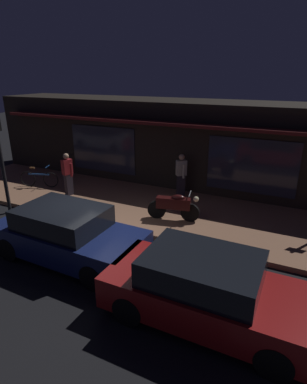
{
  "coord_description": "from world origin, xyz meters",
  "views": [
    {
      "loc": [
        4.77,
        -6.54,
        4.66
      ],
      "look_at": [
        0.51,
        2.4,
        0.95
      ],
      "focal_mm": 29.74,
      "sensor_mm": 36.0,
      "label": 1
    }
  ],
  "objects": [
    {
      "name": "bicycle_parked",
      "position": [
        -5.02,
        2.84,
        0.51
      ],
      "size": [
        1.58,
        0.63,
        0.91
      ],
      "color": "black",
      "rests_on": "sidewalk_slab"
    },
    {
      "name": "storefront_building",
      "position": [
        0.0,
        6.39,
        1.8
      ],
      "size": [
        18.0,
        3.3,
        3.6
      ],
      "color": "black",
      "rests_on": "ground_plane"
    },
    {
      "name": "sidewalk_slab",
      "position": [
        0.0,
        3.0,
        0.07
      ],
      "size": [
        18.0,
        4.0,
        0.15
      ],
      "primitive_type": "cube",
      "color": "#8C6047",
      "rests_on": "ground_plane"
    },
    {
      "name": "parked_car_across",
      "position": [
        3.49,
        -1.46,
        0.7
      ],
      "size": [
        4.12,
        1.82,
        1.42
      ],
      "color": "black",
      "rests_on": "ground_plane"
    },
    {
      "name": "parked_car_far",
      "position": [
        -0.47,
        -0.82,
        0.7
      ],
      "size": [
        4.14,
        1.86,
        1.42
      ],
      "color": "black",
      "rests_on": "ground_plane"
    },
    {
      "name": "ground_plane",
      "position": [
        0.0,
        0.0,
        0.0
      ],
      "size": [
        60.0,
        60.0,
        0.0
      ],
      "primitive_type": "plane",
      "color": "black"
    },
    {
      "name": "person_bystander",
      "position": [
        0.73,
        4.4,
        1.03
      ],
      "size": [
        0.47,
        0.52,
        1.67
      ],
      "color": "#28232D",
      "rests_on": "sidewalk_slab"
    },
    {
      "name": "motorcycle",
      "position": [
        1.31,
        2.29,
        0.65
      ],
      "size": [
        1.69,
        0.64,
        0.97
      ],
      "color": "black",
      "rests_on": "sidewalk_slab"
    },
    {
      "name": "person_photographer",
      "position": [
        -3.28,
        2.63,
        1.03
      ],
      "size": [
        0.61,
        0.42,
        1.67
      ],
      "color": "#28232D",
      "rests_on": "sidewalk_slab"
    }
  ]
}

